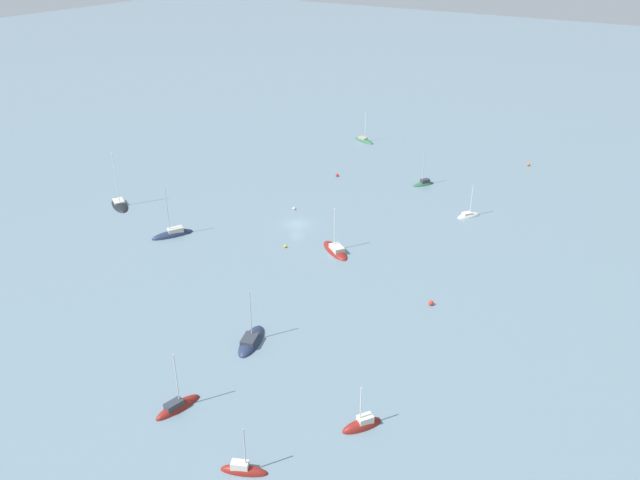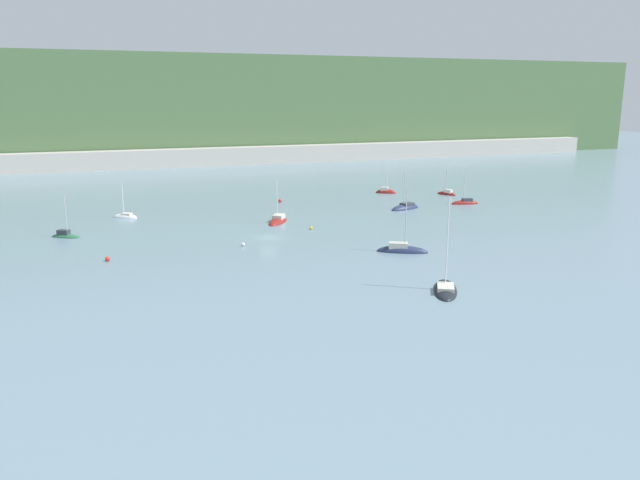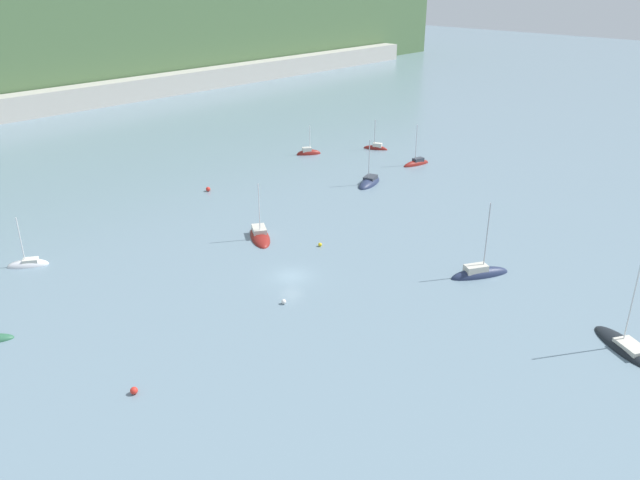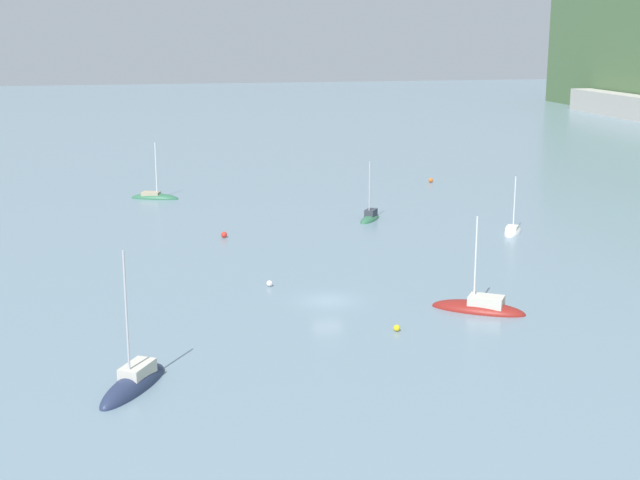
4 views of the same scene
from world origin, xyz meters
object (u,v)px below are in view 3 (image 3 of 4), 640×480
object	(u,v)px
sailboat_1	(260,236)
mooring_buoy_3	(284,302)
sailboat_0	(479,274)
sailboat_5	(369,183)
mooring_buoy_1	(134,391)
mooring_buoy_2	(208,189)
mooring_buoy_0	(320,245)
sailboat_3	(416,164)
sailboat_9	(28,265)
sailboat_7	(625,348)
sailboat_4	(309,154)
sailboat_8	(376,148)

from	to	relation	value
sailboat_1	mooring_buoy_3	world-z (taller)	sailboat_1
sailboat_0	sailboat_5	size ratio (longest dim) A/B	1.17
mooring_buoy_1	mooring_buoy_2	size ratio (longest dim) A/B	0.90
mooring_buoy_0	mooring_buoy_3	bearing A→B (deg)	-151.22
sailboat_0	sailboat_5	bearing A→B (deg)	90.59
sailboat_3	sailboat_5	distance (m)	14.70
sailboat_1	mooring_buoy_2	bearing A→B (deg)	-165.02
mooring_buoy_3	sailboat_3	bearing A→B (deg)	20.59
sailboat_3	sailboat_9	world-z (taller)	sailboat_3
sailboat_9	mooring_buoy_2	world-z (taller)	sailboat_9
sailboat_9	mooring_buoy_3	bearing A→B (deg)	150.64
sailboat_5	sailboat_1	bearing A→B (deg)	-10.62
sailboat_1	mooring_buoy_2	size ratio (longest dim) A/B	11.61
sailboat_7	sailboat_9	size ratio (longest dim) A/B	1.65
sailboat_0	mooring_buoy_1	bearing A→B (deg)	-164.03
sailboat_3	sailboat_9	size ratio (longest dim) A/B	1.17
sailboat_3	sailboat_4	xyz separation A→B (m)	(-8.85, 19.59, 0.00)
sailboat_5	mooring_buoy_2	world-z (taller)	sailboat_5
sailboat_0	mooring_buoy_0	bearing A→B (deg)	139.40
sailboat_5	sailboat_7	distance (m)	54.57
sailboat_3	sailboat_4	distance (m)	21.49
mooring_buoy_0	sailboat_8	bearing A→B (deg)	30.07
sailboat_3	mooring_buoy_1	size ratio (longest dim) A/B	12.68
sailboat_0	sailboat_8	xyz separation A→B (m)	(35.71, 44.49, 0.01)
sailboat_3	sailboat_5	world-z (taller)	sailboat_5
sailboat_0	sailboat_1	size ratio (longest dim) A/B	1.18
sailboat_3	sailboat_7	xyz separation A→B (m)	(-36.58, -50.61, -0.03)
mooring_buoy_0	mooring_buoy_3	size ratio (longest dim) A/B	0.93
sailboat_7	mooring_buoy_0	xyz separation A→B (m)	(-2.83, 38.23, 0.17)
sailboat_5	mooring_buoy_3	size ratio (longest dim) A/B	15.95
sailboat_4	sailboat_9	xyz separation A→B (m)	(-59.70, -9.55, -0.05)
mooring_buoy_0	sailboat_7	bearing A→B (deg)	-85.76
sailboat_5	mooring_buoy_3	bearing A→B (deg)	8.61
sailboat_3	mooring_buoy_0	bearing A→B (deg)	30.30
sailboat_0	sailboat_7	world-z (taller)	sailboat_7
sailboat_5	mooring_buoy_0	distance (m)	27.38
sailboat_5	mooring_buoy_0	size ratio (longest dim) A/B	17.16
sailboat_1	sailboat_8	distance (m)	49.06
sailboat_7	mooring_buoy_2	bearing A→B (deg)	29.77
sailboat_4	sailboat_5	world-z (taller)	sailboat_5
sailboat_8	mooring_buoy_3	bearing A→B (deg)	95.76
mooring_buoy_1	mooring_buoy_3	bearing A→B (deg)	5.66
sailboat_7	sailboat_9	world-z (taller)	sailboat_7
sailboat_4	mooring_buoy_1	distance (m)	76.60
sailboat_8	mooring_buoy_0	xyz separation A→B (m)	(-42.69, -24.72, 0.12)
sailboat_0	sailboat_5	distance (m)	36.18
sailboat_8	mooring_buoy_1	bearing A→B (deg)	90.19
sailboat_1	sailboat_5	distance (m)	28.43
sailboat_1	mooring_buoy_3	bearing A→B (deg)	-0.23
mooring_buoy_2	mooring_buoy_3	size ratio (longest dim) A/B	1.36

